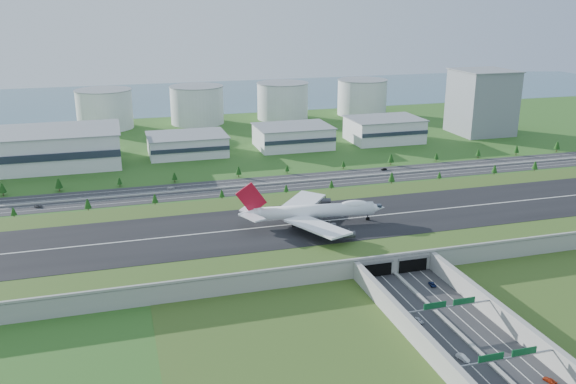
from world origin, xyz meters
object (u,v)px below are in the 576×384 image
object	(u,v)px
boeing_747	(313,211)
car_7	(171,188)
office_tower	(482,102)
car_5	(384,169)
car_4	(38,206)
car_0	(418,320)
fuel_tank_a	(105,109)
car_1	(463,358)
car_3	(550,380)
car_2	(432,284)

from	to	relation	value
boeing_747	car_7	xyz separation A→B (m)	(-59.99, 103.84, -13.74)
office_tower	car_5	xyz separation A→B (m)	(-133.67, -89.74, -26.66)
car_4	car_0	bearing A→B (deg)	-130.93
car_0	car_7	distance (m)	206.01
fuel_tank_a	car_1	bearing A→B (deg)	-75.25
office_tower	car_3	world-z (taller)	office_tower
car_0	car_5	distance (m)	210.39
office_tower	car_0	bearing A→B (deg)	-126.33
car_1	car_4	xyz separation A→B (m)	(-151.26, 205.16, -0.07)
car_2	car_4	world-z (taller)	car_4
car_5	car_7	xyz separation A→B (m)	(-148.08, -2.84, -0.01)
car_1	office_tower	bearing A→B (deg)	41.40
car_7	car_1	bearing A→B (deg)	35.32
car_1	car_5	distance (m)	234.59
car_2	car_3	size ratio (longest dim) A/B	1.05
boeing_747	car_3	bearing A→B (deg)	-69.28
fuel_tank_a	car_3	distance (m)	465.52
car_1	car_2	distance (m)	55.04
car_0	car_2	xyz separation A→B (m)	(20.14, 25.51, -0.16)
car_1	boeing_747	bearing A→B (deg)	82.02
fuel_tank_a	car_4	bearing A→B (deg)	-99.88
car_3	car_4	distance (m)	281.53
office_tower	car_7	distance (m)	297.77
car_0	car_2	size ratio (longest dim) A/B	1.00
car_2	car_3	world-z (taller)	car_2
office_tower	car_4	xyz separation A→B (m)	(-358.72, -107.26, -26.62)
boeing_747	car_1	distance (m)	117.68
car_2	car_4	xyz separation A→B (m)	(-168.72, 152.97, 0.07)
car_1	car_7	world-z (taller)	car_1
car_4	car_2	bearing A→B (deg)	-122.91
car_0	car_7	world-z (taller)	car_0
car_1	car_3	size ratio (longest dim) A/B	1.06
fuel_tank_a	car_7	xyz separation A→B (m)	(38.25, -207.58, -16.67)
boeing_747	car_2	xyz separation A→B (m)	(31.77, -63.82, -13.76)
car_5	car_7	size ratio (longest dim) A/B	0.89
car_3	car_7	world-z (taller)	car_7
boeing_747	car_2	world-z (taller)	boeing_747
office_tower	fuel_tank_a	size ratio (longest dim) A/B	1.10
car_0	car_3	xyz separation A→B (m)	(22.18, -45.35, -0.16)
car_0	car_4	distance (m)	232.23
boeing_747	car_2	bearing A→B (deg)	-56.90
car_7	car_5	bearing A→B (deg)	107.75
car_5	car_2	bearing A→B (deg)	-31.58
car_4	car_7	distance (m)	78.36
fuel_tank_a	car_4	world-z (taller)	fuel_tank_a
boeing_747	car_4	distance (m)	163.99
boeing_747	fuel_tank_a	bearing A→B (deg)	114.14
car_4	fuel_tank_a	bearing A→B (deg)	-0.59
fuel_tank_a	car_3	size ratio (longest dim) A/B	10.56
car_0	car_2	world-z (taller)	car_0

